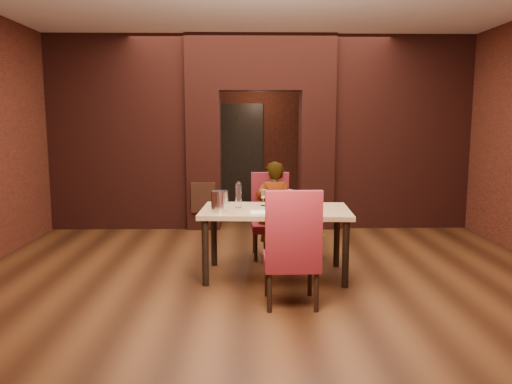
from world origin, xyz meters
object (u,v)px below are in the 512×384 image
at_px(wine_glass_c, 288,200).
at_px(water_bottle, 238,195).
at_px(chair_far, 271,216).
at_px(wine_glass_a, 263,198).
at_px(chair_near, 291,246).
at_px(person_seated, 274,211).
at_px(dining_table, 275,242).
at_px(potted_plant, 313,243).
at_px(wine_bucket, 220,201).
at_px(wine_glass_b, 290,199).

distance_m(wine_glass_c, water_bottle, 0.59).
bearing_deg(wine_glass_c, water_bottle, 173.30).
relative_size(chair_far, wine_glass_a, 5.58).
height_order(chair_far, chair_near, chair_near).
bearing_deg(wine_glass_a, water_bottle, -157.25).
xyz_separation_m(chair_near, wine_glass_a, (-0.24, 1.13, 0.31)).
bearing_deg(wine_glass_a, person_seated, 73.15).
height_order(dining_table, potted_plant, dining_table).
height_order(wine_bucket, potted_plant, wine_bucket).
bearing_deg(person_seated, wine_bucket, 50.73).
bearing_deg(person_seated, chair_near, 90.22).
distance_m(wine_glass_b, wine_glass_c, 0.05).
bearing_deg(potted_plant, wine_glass_b, -118.05).
bearing_deg(dining_table, potted_plant, 57.96).
distance_m(chair_near, wine_glass_a, 1.19).
xyz_separation_m(dining_table, wine_glass_b, (0.17, 0.06, 0.51)).
bearing_deg(potted_plant, water_bottle, -144.64).
relative_size(chair_near, wine_glass_a, 5.85).
bearing_deg(water_bottle, wine_glass_c, -6.70).
xyz_separation_m(chair_near, water_bottle, (-0.53, 1.00, 0.37)).
distance_m(wine_glass_b, water_bottle, 0.60).
xyz_separation_m(dining_table, wine_glass_a, (-0.14, 0.21, 0.50)).
distance_m(wine_bucket, water_bottle, 0.32).
bearing_deg(wine_glass_a, dining_table, -56.75).
distance_m(person_seated, wine_glass_c, 0.76).
xyz_separation_m(chair_near, wine_glass_b, (0.07, 0.98, 0.32)).
relative_size(wine_glass_b, wine_bucket, 0.93).
height_order(dining_table, person_seated, person_seated).
xyz_separation_m(chair_far, chair_near, (0.11, -1.73, 0.03)).
height_order(chair_near, wine_glass_a, chair_near).
xyz_separation_m(wine_glass_c, wine_bucket, (-0.79, -0.17, 0.01)).
bearing_deg(chair_near, wine_glass_a, -78.79).
distance_m(person_seated, wine_glass_b, 0.73).
bearing_deg(wine_glass_c, dining_table, -174.31).
relative_size(chair_near, water_bottle, 3.79).
height_order(chair_far, water_bottle, chair_far).
height_order(dining_table, wine_glass_b, wine_glass_b).
bearing_deg(water_bottle, potted_plant, 35.36).
relative_size(dining_table, wine_bucket, 7.35).
bearing_deg(chair_near, potted_plant, -105.53).
distance_m(dining_table, water_bottle, 0.71).
height_order(chair_near, wine_glass_c, chair_near).
bearing_deg(dining_table, person_seated, 91.61).
distance_m(wine_glass_c, potted_plant, 1.12).
bearing_deg(wine_glass_a, wine_glass_b, -25.02).
xyz_separation_m(dining_table, water_bottle, (-0.43, 0.08, 0.55)).
relative_size(chair_near, potted_plant, 3.01).
height_order(dining_table, water_bottle, water_bottle).
xyz_separation_m(dining_table, chair_far, (-0.01, 0.80, 0.16)).
bearing_deg(potted_plant, person_seated, -173.94).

